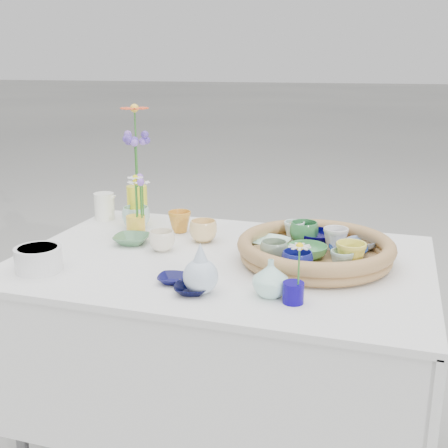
% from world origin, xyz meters
% --- Properties ---
extents(wicker_tray, '(0.47, 0.47, 0.08)m').
position_xyz_m(wicker_tray, '(0.28, 0.05, 0.80)').
color(wicker_tray, brown).
rests_on(wicker_tray, display_table).
extents(tray_ceramic_0, '(0.16, 0.16, 0.04)m').
position_xyz_m(tray_ceramic_0, '(0.27, 0.18, 0.80)').
color(tray_ceramic_0, '#04013E').
rests_on(tray_ceramic_0, wicker_tray).
extents(tray_ceramic_1, '(0.13, 0.13, 0.03)m').
position_xyz_m(tray_ceramic_1, '(0.37, 0.09, 0.80)').
color(tray_ceramic_1, '#01174C').
rests_on(tray_ceramic_1, wicker_tray).
extents(tray_ceramic_2, '(0.11, 0.11, 0.08)m').
position_xyz_m(tray_ceramic_2, '(0.39, -0.03, 0.82)').
color(tray_ceramic_2, '#E8DA49').
rests_on(tray_ceramic_2, wicker_tray).
extents(tray_ceramic_3, '(0.16, 0.16, 0.04)m').
position_xyz_m(tray_ceramic_3, '(0.26, 0.03, 0.80)').
color(tray_ceramic_3, '#4B9856').
rests_on(tray_ceramic_3, wicker_tray).
extents(tray_ceramic_4, '(0.09, 0.09, 0.06)m').
position_xyz_m(tray_ceramic_4, '(0.17, -0.04, 0.82)').
color(tray_ceramic_4, gray).
rests_on(tray_ceramic_4, wicker_tray).
extents(tray_ceramic_5, '(0.15, 0.15, 0.03)m').
position_xyz_m(tray_ceramic_5, '(0.13, 0.09, 0.80)').
color(tray_ceramic_5, silver).
rests_on(tray_ceramic_5, wicker_tray).
extents(tray_ceramic_6, '(0.09, 0.09, 0.06)m').
position_xyz_m(tray_ceramic_6, '(0.19, 0.20, 0.81)').
color(tray_ceramic_6, white).
rests_on(tray_ceramic_6, wicker_tray).
extents(tray_ceramic_7, '(0.10, 0.10, 0.07)m').
position_xyz_m(tray_ceramic_7, '(0.33, 0.13, 0.82)').
color(tray_ceramic_7, silver).
rests_on(tray_ceramic_7, wicker_tray).
extents(tray_ceramic_8, '(0.12, 0.12, 0.03)m').
position_xyz_m(tray_ceramic_8, '(0.41, 0.17, 0.80)').
color(tray_ceramic_8, '#8FABD6').
rests_on(tray_ceramic_8, wicker_tray).
extents(tray_ceramic_9, '(0.11, 0.11, 0.07)m').
position_xyz_m(tray_ceramic_9, '(0.25, -0.12, 0.82)').
color(tray_ceramic_9, navy).
rests_on(tray_ceramic_9, wicker_tray).
extents(tray_ceramic_10, '(0.10, 0.10, 0.03)m').
position_xyz_m(tray_ceramic_10, '(0.14, -0.03, 0.80)').
color(tray_ceramic_10, '#E2BA82').
rests_on(tray_ceramic_10, wicker_tray).
extents(tray_ceramic_11, '(0.09, 0.09, 0.06)m').
position_xyz_m(tray_ceramic_11, '(0.37, -0.06, 0.81)').
color(tray_ceramic_11, '#97B8AB').
rests_on(tray_ceramic_11, wicker_tray).
extents(tray_ceramic_12, '(0.12, 0.12, 0.07)m').
position_xyz_m(tray_ceramic_12, '(0.22, 0.17, 0.82)').
color(tray_ceramic_12, '#2F753D').
rests_on(tray_ceramic_12, wicker_tray).
extents(loose_ceramic_0, '(0.10, 0.10, 0.08)m').
position_xyz_m(loose_ceramic_0, '(-0.23, 0.22, 0.80)').
color(loose_ceramic_0, orange).
rests_on(loose_ceramic_0, display_table).
extents(loose_ceramic_1, '(0.12, 0.12, 0.07)m').
position_xyz_m(loose_ceramic_1, '(-0.11, 0.14, 0.80)').
color(loose_ceramic_1, '#EEC780').
rests_on(loose_ceramic_1, display_table).
extents(loose_ceramic_2, '(0.13, 0.13, 0.03)m').
position_xyz_m(loose_ceramic_2, '(-0.33, 0.05, 0.78)').
color(loose_ceramic_2, '#497A52').
rests_on(loose_ceramic_2, display_table).
extents(loose_ceramic_3, '(0.11, 0.11, 0.07)m').
position_xyz_m(loose_ceramic_3, '(-0.21, 0.01, 0.80)').
color(loose_ceramic_3, '#EDE2C9').
rests_on(loose_ceramic_3, display_table).
extents(loose_ceramic_4, '(0.09, 0.09, 0.02)m').
position_xyz_m(loose_ceramic_4, '(-0.07, -0.23, 0.78)').
color(loose_ceramic_4, '#0C0C43').
rests_on(loose_ceramic_4, display_table).
extents(loose_ceramic_5, '(0.13, 0.13, 0.08)m').
position_xyz_m(loose_ceramic_5, '(-0.40, 0.23, 0.80)').
color(loose_ceramic_5, '#ACDACA').
rests_on(loose_ceramic_5, display_table).
extents(loose_ceramic_6, '(0.11, 0.11, 0.02)m').
position_xyz_m(loose_ceramic_6, '(0.01, -0.29, 0.78)').
color(loose_ceramic_6, black).
rests_on(loose_ceramic_6, display_table).
extents(fluted_bowl, '(0.18, 0.18, 0.07)m').
position_xyz_m(fluted_bowl, '(-0.48, -0.26, 0.80)').
color(fluted_bowl, silver).
rests_on(fluted_bowl, display_table).
extents(bud_vase_paleblue, '(0.10, 0.10, 0.14)m').
position_xyz_m(bud_vase_paleblue, '(0.03, -0.28, 0.84)').
color(bud_vase_paleblue, silver).
rests_on(bud_vase_paleblue, display_table).
extents(bud_vase_seafoam, '(0.11, 0.11, 0.10)m').
position_xyz_m(bud_vase_seafoam, '(0.21, -0.24, 0.81)').
color(bud_vase_seafoam, '#B1E8D8').
rests_on(bud_vase_seafoam, display_table).
extents(bud_vase_cobalt, '(0.06, 0.06, 0.05)m').
position_xyz_m(bud_vase_cobalt, '(0.27, -0.27, 0.79)').
color(bud_vase_cobalt, '#0B0074').
rests_on(bud_vase_cobalt, display_table).
extents(single_daisy, '(0.07, 0.07, 0.12)m').
position_xyz_m(single_daisy, '(0.28, -0.27, 0.87)').
color(single_daisy, silver).
rests_on(single_daisy, bud_vase_cobalt).
extents(tall_vase_yellow, '(0.08, 0.08, 0.14)m').
position_xyz_m(tall_vase_yellow, '(-0.42, 0.29, 0.84)').
color(tall_vase_yellow, yellow).
rests_on(tall_vase_yellow, display_table).
extents(gerbera, '(0.15, 0.15, 0.31)m').
position_xyz_m(gerbera, '(-0.41, 0.28, 1.05)').
color(gerbera, '#FC552A').
rests_on(gerbera, tall_vase_yellow).
extents(hydrangea, '(0.09, 0.09, 0.25)m').
position_xyz_m(hydrangea, '(-0.43, 0.29, 1.00)').
color(hydrangea, '#5A3FB4').
rests_on(hydrangea, tall_vase_yellow).
extents(white_pitcher, '(0.13, 0.11, 0.10)m').
position_xyz_m(white_pitcher, '(-0.57, 0.30, 0.82)').
color(white_pitcher, white).
rests_on(white_pitcher, display_table).
extents(daisy_cup, '(0.07, 0.07, 0.07)m').
position_xyz_m(daisy_cup, '(-0.36, 0.14, 0.80)').
color(daisy_cup, yellow).
rests_on(daisy_cup, display_table).
extents(daisy_posy, '(0.09, 0.09, 0.16)m').
position_xyz_m(daisy_posy, '(-0.35, 0.14, 0.92)').
color(daisy_posy, white).
rests_on(daisy_posy, daisy_cup).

